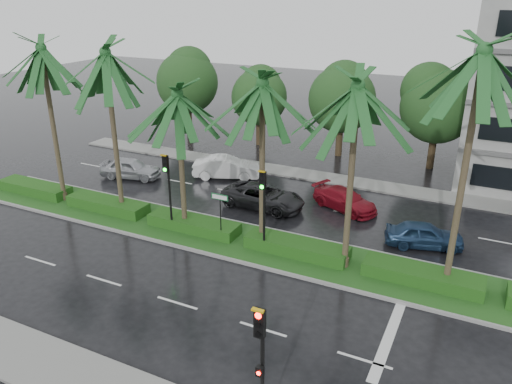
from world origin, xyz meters
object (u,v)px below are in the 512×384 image
at_px(car_red, 345,200).
at_px(car_blue, 424,235).
at_px(street_sign, 220,206).
at_px(car_white, 227,167).
at_px(signal_near, 261,364).
at_px(signal_median_left, 168,181).
at_px(car_darkgrey, 263,197).
at_px(car_silver, 130,168).

xyz_separation_m(car_red, car_blue, (5.00, -2.78, 0.05)).
bearing_deg(car_red, street_sign, 171.03).
height_order(car_white, car_red, car_white).
xyz_separation_m(signal_near, car_white, (-11.50, 18.53, -1.74)).
bearing_deg(signal_median_left, signal_near, -44.09).
bearing_deg(car_blue, car_darkgrey, 69.01).
bearing_deg(car_darkgrey, signal_median_left, 153.42).
bearing_deg(car_silver, car_darkgrey, -106.39).
distance_m(signal_median_left, car_darkgrey, 6.52).
relative_size(car_darkgrey, car_red, 1.20).
xyz_separation_m(street_sign, car_red, (4.50, 7.02, -1.51)).
relative_size(car_silver, car_darkgrey, 0.83).
bearing_deg(car_white, signal_median_left, 167.33).
distance_m(signal_median_left, street_sign, 3.13).
bearing_deg(car_red, car_blue, -95.38).
bearing_deg(signal_near, street_sign, 125.34).
bearing_deg(car_red, car_darkgrey, 136.42).
bearing_deg(car_white, signal_near, -170.47).
xyz_separation_m(street_sign, car_white, (-4.50, 8.66, -1.36)).
bearing_deg(car_darkgrey, car_red, -64.42).
bearing_deg(street_sign, signal_near, -54.66).
bearing_deg(signal_near, car_white, 121.82).
distance_m(street_sign, car_blue, 10.51).
bearing_deg(car_silver, signal_near, -145.01).
bearing_deg(car_darkgrey, car_white, 54.78).
bearing_deg(car_white, car_silver, 94.04).
height_order(street_sign, car_darkgrey, street_sign).
distance_m(street_sign, car_silver, 12.03).
relative_size(signal_near, car_blue, 1.13).
xyz_separation_m(signal_median_left, car_silver, (-7.50, 5.87, -2.28)).
relative_size(street_sign, car_red, 0.62).
bearing_deg(car_darkgrey, signal_near, -152.15).
bearing_deg(car_silver, car_white, -77.03).
height_order(signal_median_left, car_silver, signal_median_left).
xyz_separation_m(car_white, car_red, (9.00, -1.64, -0.15)).
xyz_separation_m(car_silver, car_white, (6.00, 2.97, 0.04)).
relative_size(street_sign, car_darkgrey, 0.52).
height_order(street_sign, car_silver, street_sign).
bearing_deg(street_sign, car_white, 117.45).
relative_size(car_silver, car_blue, 1.08).
xyz_separation_m(car_white, car_blue, (14.00, -4.42, -0.10)).
bearing_deg(car_white, car_red, -122.61).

